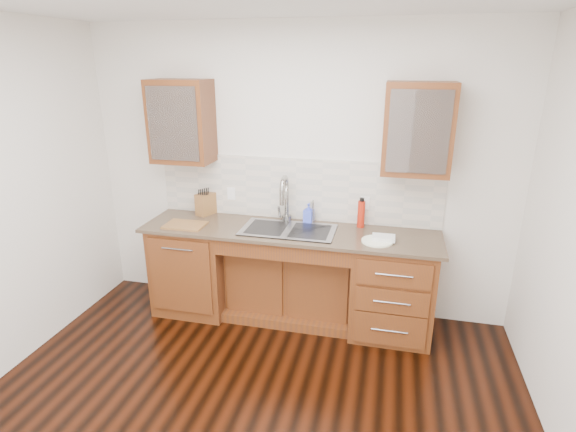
% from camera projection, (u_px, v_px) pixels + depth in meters
% --- Properties ---
extents(wall_back, '(4.00, 0.10, 2.70)m').
position_uv_depth(wall_back, '(298.00, 173.00, 4.25)').
color(wall_back, silver).
rests_on(wall_back, ground).
extents(base_cabinet_left, '(0.70, 0.62, 0.88)m').
position_uv_depth(base_cabinet_left, '(195.00, 266.00, 4.43)').
color(base_cabinet_left, '#593014').
rests_on(base_cabinet_left, ground).
extents(base_cabinet_center, '(1.20, 0.44, 0.70)m').
position_uv_depth(base_cabinet_center, '(291.00, 280.00, 4.33)').
color(base_cabinet_center, '#593014').
rests_on(base_cabinet_center, ground).
extents(base_cabinet_right, '(0.70, 0.62, 0.88)m').
position_uv_depth(base_cabinet_right, '(392.00, 287.00, 4.01)').
color(base_cabinet_right, '#593014').
rests_on(base_cabinet_right, ground).
extents(countertop, '(2.70, 0.65, 0.03)m').
position_uv_depth(countertop, '(289.00, 231.00, 4.06)').
color(countertop, '#84705B').
rests_on(countertop, base_cabinet_left).
extents(backsplash, '(2.70, 0.02, 0.59)m').
position_uv_depth(backsplash, '(296.00, 189.00, 4.25)').
color(backsplash, beige).
rests_on(backsplash, wall_back).
extents(sink, '(0.84, 0.46, 0.19)m').
position_uv_depth(sink, '(288.00, 239.00, 4.07)').
color(sink, '#9E9EA5').
rests_on(sink, countertop).
extents(faucet, '(0.04, 0.04, 0.40)m').
position_uv_depth(faucet, '(287.00, 201.00, 4.20)').
color(faucet, '#999993').
rests_on(faucet, countertop).
extents(filter_tap, '(0.02, 0.02, 0.24)m').
position_uv_depth(filter_tap, '(313.00, 211.00, 4.18)').
color(filter_tap, '#999993').
rests_on(filter_tap, countertop).
extents(upper_cabinet_left, '(0.55, 0.34, 0.75)m').
position_uv_depth(upper_cabinet_left, '(182.00, 122.00, 4.13)').
color(upper_cabinet_left, '#593014').
rests_on(upper_cabinet_left, wall_back).
extents(upper_cabinet_right, '(0.55, 0.34, 0.75)m').
position_uv_depth(upper_cabinet_right, '(418.00, 129.00, 3.67)').
color(upper_cabinet_right, '#593014').
rests_on(upper_cabinet_right, wall_back).
extents(outlet_left, '(0.08, 0.01, 0.12)m').
position_uv_depth(outlet_left, '(231.00, 194.00, 4.40)').
color(outlet_left, white).
rests_on(outlet_left, backsplash).
extents(outlet_right, '(0.08, 0.01, 0.12)m').
position_uv_depth(outlet_right, '(365.00, 203.00, 4.12)').
color(outlet_right, white).
rests_on(outlet_right, backsplash).
extents(soap_bottle, '(0.10, 0.10, 0.18)m').
position_uv_depth(soap_bottle, '(309.00, 213.00, 4.21)').
color(soap_bottle, '#4156E3').
rests_on(soap_bottle, countertop).
extents(water_bottle, '(0.08, 0.08, 0.25)m').
position_uv_depth(water_bottle, '(361.00, 214.00, 4.08)').
color(water_bottle, '#B51F0C').
rests_on(water_bottle, countertop).
extents(plate, '(0.32, 0.32, 0.01)m').
position_uv_depth(plate, '(377.00, 241.00, 3.78)').
color(plate, white).
rests_on(plate, countertop).
extents(dish_towel, '(0.19, 0.14, 0.03)m').
position_uv_depth(dish_towel, '(384.00, 238.00, 3.79)').
color(dish_towel, white).
rests_on(dish_towel, plate).
extents(knife_block, '(0.18, 0.22, 0.21)m').
position_uv_depth(knife_block, '(206.00, 204.00, 4.44)').
color(knife_block, olive).
rests_on(knife_block, countertop).
extents(cutting_board, '(0.37, 0.26, 0.02)m').
position_uv_depth(cutting_board, '(185.00, 225.00, 4.15)').
color(cutting_board, '#A65B34').
rests_on(cutting_board, countertop).
extents(cup_left_a, '(0.14, 0.14, 0.09)m').
position_uv_depth(cup_left_a, '(175.00, 127.00, 4.16)').
color(cup_left_a, silver).
rests_on(cup_left_a, upper_cabinet_left).
extents(cup_left_b, '(0.13, 0.13, 0.10)m').
position_uv_depth(cup_left_b, '(193.00, 128.00, 4.12)').
color(cup_left_b, white).
rests_on(cup_left_b, upper_cabinet_left).
extents(cup_right_a, '(0.15, 0.15, 0.09)m').
position_uv_depth(cup_right_a, '(399.00, 135.00, 3.72)').
color(cup_right_a, silver).
rests_on(cup_right_a, upper_cabinet_right).
extents(cup_right_b, '(0.11, 0.11, 0.10)m').
position_uv_depth(cup_right_b, '(428.00, 136.00, 3.66)').
color(cup_right_b, white).
rests_on(cup_right_b, upper_cabinet_right).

